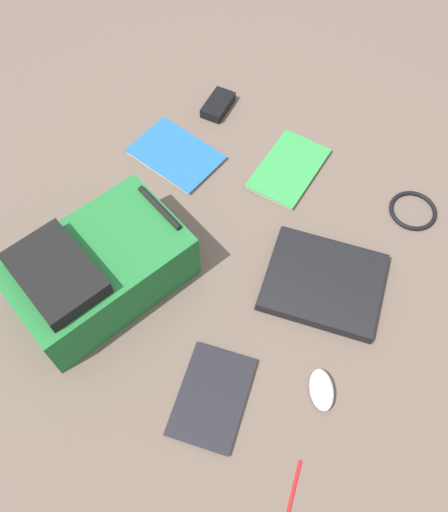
% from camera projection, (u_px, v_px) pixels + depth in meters
% --- Properties ---
extents(ground_plane, '(3.33, 3.33, 0.00)m').
position_uv_depth(ground_plane, '(229.00, 255.00, 1.56)').
color(ground_plane, brown).
extents(backpack, '(0.41, 0.52, 0.21)m').
position_uv_depth(backpack, '(96.00, 270.00, 1.44)').
color(backpack, '#1E662D').
rests_on(backpack, ground_plane).
extents(laptop, '(0.37, 0.33, 0.03)m').
position_uv_depth(laptop, '(324.00, 282.00, 1.50)').
color(laptop, black).
rests_on(laptop, ground_plane).
extents(book_red, '(0.29, 0.22, 0.01)m').
position_uv_depth(book_red, '(176.00, 155.00, 1.74)').
color(book_red, silver).
rests_on(book_red, ground_plane).
extents(book_manual, '(0.22, 0.28, 0.02)m').
position_uv_depth(book_manual, '(212.00, 397.00, 1.35)').
color(book_manual, silver).
rests_on(book_manual, ground_plane).
extents(book_comic, '(0.17, 0.27, 0.01)m').
position_uv_depth(book_comic, '(289.00, 169.00, 1.71)').
color(book_comic, silver).
rests_on(book_comic, ground_plane).
extents(computer_mouse, '(0.11, 0.12, 0.04)m').
position_uv_depth(computer_mouse, '(322.00, 390.00, 1.35)').
color(computer_mouse, silver).
rests_on(computer_mouse, ground_plane).
extents(cable_coil, '(0.14, 0.14, 0.01)m').
position_uv_depth(cable_coil, '(413.00, 210.00, 1.63)').
color(cable_coil, black).
rests_on(cable_coil, ground_plane).
extents(power_brick, '(0.08, 0.13, 0.03)m').
position_uv_depth(power_brick, '(218.00, 105.00, 1.84)').
color(power_brick, black).
rests_on(power_brick, ground_plane).
extents(pen_black, '(0.04, 0.14, 0.01)m').
position_uv_depth(pen_black, '(293.00, 492.00, 1.25)').
color(pen_black, red).
rests_on(pen_black, ground_plane).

